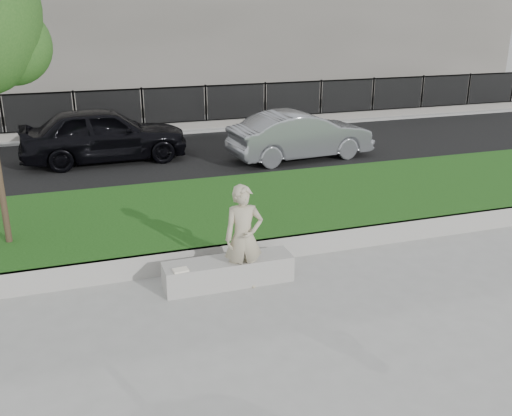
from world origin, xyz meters
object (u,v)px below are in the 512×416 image
object	(u,v)px
man	(244,237)
car_dark	(104,134)
stone_bench	(228,272)
book	(181,270)
car_silver	(301,135)

from	to	relation	value
man	car_dark	xyz separation A→B (m)	(-1.45, 8.46, -0.02)
stone_bench	man	size ratio (longest dim) A/B	1.24
man	book	xyz separation A→B (m)	(-1.01, -0.01, -0.40)
man	car_silver	bearing A→B (deg)	66.24
car_dark	car_silver	xyz separation A→B (m)	(5.33, -1.47, -0.10)
book	man	bearing A→B (deg)	-3.77
stone_bench	man	xyz separation A→B (m)	(0.21, -0.15, 0.62)
car_silver	stone_bench	bearing A→B (deg)	143.45
stone_bench	book	distance (m)	0.84
man	car_dark	bearing A→B (deg)	105.04
man	car_silver	world-z (taller)	man
car_silver	car_dark	bearing A→B (deg)	68.94
man	car_silver	size ratio (longest dim) A/B	0.41
stone_bench	book	xyz separation A→B (m)	(-0.79, -0.16, 0.22)
book	car_dark	xyz separation A→B (m)	(-0.44, 8.47, 0.38)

